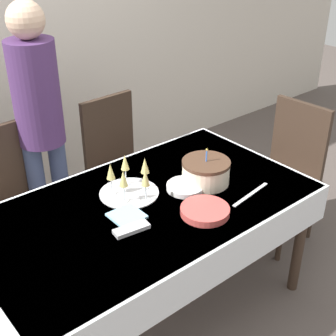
{
  "coord_description": "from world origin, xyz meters",
  "views": [
    {
      "loc": [
        -1.17,
        -1.58,
        2.03
      ],
      "look_at": [
        0.18,
        0.05,
        0.85
      ],
      "focal_mm": 50.0,
      "sensor_mm": 36.0,
      "label": 1
    }
  ],
  "objects_px": {
    "dining_chair_right_end": "(287,168)",
    "birthday_cake": "(206,172)",
    "champagne_tray": "(130,181)",
    "dining_chair_far_left": "(13,199)",
    "person_standing": "(39,113)",
    "plate_stack_dessert": "(185,187)",
    "dining_chair_far_right": "(119,160)",
    "plate_stack_main": "(205,211)"
  },
  "relations": [
    {
      "from": "plate_stack_main",
      "to": "dining_chair_far_right",
      "type": "bearing_deg",
      "value": 78.63
    },
    {
      "from": "dining_chair_far_left",
      "to": "dining_chair_far_right",
      "type": "distance_m",
      "value": 0.76
    },
    {
      "from": "champagne_tray",
      "to": "person_standing",
      "type": "xyz_separation_m",
      "value": [
        -0.11,
        0.76,
        0.16
      ]
    },
    {
      "from": "dining_chair_far_right",
      "to": "birthday_cake",
      "type": "relative_size",
      "value": 3.67
    },
    {
      "from": "birthday_cake",
      "to": "champagne_tray",
      "type": "xyz_separation_m",
      "value": [
        -0.38,
        0.17,
        0.01
      ]
    },
    {
      "from": "plate_stack_dessert",
      "to": "champagne_tray",
      "type": "bearing_deg",
      "value": 148.83
    },
    {
      "from": "champagne_tray",
      "to": "plate_stack_main",
      "type": "height_order",
      "value": "champagne_tray"
    },
    {
      "from": "dining_chair_far_left",
      "to": "plate_stack_dessert",
      "type": "height_order",
      "value": "dining_chair_far_left"
    },
    {
      "from": "champagne_tray",
      "to": "dining_chair_right_end",
      "type": "bearing_deg",
      "value": -5.97
    },
    {
      "from": "dining_chair_far_left",
      "to": "plate_stack_main",
      "type": "distance_m",
      "value": 1.22
    },
    {
      "from": "dining_chair_right_end",
      "to": "person_standing",
      "type": "distance_m",
      "value": 1.63
    },
    {
      "from": "dining_chair_right_end",
      "to": "dining_chair_far_right",
      "type": "bearing_deg",
      "value": 134.93
    },
    {
      "from": "dining_chair_right_end",
      "to": "birthday_cake",
      "type": "relative_size",
      "value": 3.67
    },
    {
      "from": "dining_chair_far_left",
      "to": "dining_chair_right_end",
      "type": "xyz_separation_m",
      "value": [
        1.56,
        -0.8,
        0.0
      ]
    },
    {
      "from": "dining_chair_far_right",
      "to": "birthday_cake",
      "type": "distance_m",
      "value": 0.89
    },
    {
      "from": "dining_chair_far_right",
      "to": "plate_stack_dessert",
      "type": "relative_size",
      "value": 4.75
    },
    {
      "from": "dining_chair_far_right",
      "to": "person_standing",
      "type": "height_order",
      "value": "person_standing"
    },
    {
      "from": "plate_stack_dessert",
      "to": "birthday_cake",
      "type": "bearing_deg",
      "value": -6.97
    },
    {
      "from": "dining_chair_far_left",
      "to": "dining_chair_right_end",
      "type": "height_order",
      "value": "same"
    },
    {
      "from": "dining_chair_far_left",
      "to": "plate_stack_dessert",
      "type": "xyz_separation_m",
      "value": [
        0.63,
        -0.83,
        0.23
      ]
    },
    {
      "from": "dining_chair_far_right",
      "to": "plate_stack_dessert",
      "type": "xyz_separation_m",
      "value": [
        -0.14,
        -0.83,
        0.23
      ]
    },
    {
      "from": "birthday_cake",
      "to": "person_standing",
      "type": "xyz_separation_m",
      "value": [
        -0.49,
        0.93,
        0.17
      ]
    },
    {
      "from": "dining_chair_far_right",
      "to": "person_standing",
      "type": "bearing_deg",
      "value": 170.68
    },
    {
      "from": "champagne_tray",
      "to": "dining_chair_far_left",
      "type": "bearing_deg",
      "value": 119.06
    },
    {
      "from": "dining_chair_far_right",
      "to": "plate_stack_dessert",
      "type": "distance_m",
      "value": 0.87
    },
    {
      "from": "birthday_cake",
      "to": "person_standing",
      "type": "distance_m",
      "value": 1.06
    },
    {
      "from": "dining_chair_far_right",
      "to": "birthday_cake",
      "type": "bearing_deg",
      "value": -90.29
    },
    {
      "from": "dining_chair_right_end",
      "to": "birthday_cake",
      "type": "bearing_deg",
      "value": -176.96
    },
    {
      "from": "dining_chair_far_right",
      "to": "plate_stack_dessert",
      "type": "height_order",
      "value": "dining_chair_far_right"
    },
    {
      "from": "dining_chair_far_left",
      "to": "person_standing",
      "type": "relative_size",
      "value": 0.59
    },
    {
      "from": "plate_stack_main",
      "to": "person_standing",
      "type": "relative_size",
      "value": 0.15
    },
    {
      "from": "birthday_cake",
      "to": "plate_stack_main",
      "type": "height_order",
      "value": "birthday_cake"
    },
    {
      "from": "dining_chair_far_right",
      "to": "plate_stack_main",
      "type": "xyz_separation_m",
      "value": [
        -0.21,
        -1.06,
        0.23
      ]
    },
    {
      "from": "dining_chair_right_end",
      "to": "dining_chair_far_left",
      "type": "bearing_deg",
      "value": 152.81
    },
    {
      "from": "dining_chair_right_end",
      "to": "champagne_tray",
      "type": "height_order",
      "value": "dining_chair_right_end"
    },
    {
      "from": "plate_stack_dessert",
      "to": "person_standing",
      "type": "xyz_separation_m",
      "value": [
        -0.36,
        0.91,
        0.22
      ]
    },
    {
      "from": "dining_chair_far_left",
      "to": "birthday_cake",
      "type": "distance_m",
      "value": 1.17
    },
    {
      "from": "dining_chair_far_left",
      "to": "birthday_cake",
      "type": "height_order",
      "value": "dining_chair_far_left"
    },
    {
      "from": "dining_chair_far_right",
      "to": "birthday_cake",
      "type": "xyz_separation_m",
      "value": [
        -0.0,
        -0.85,
        0.28
      ]
    },
    {
      "from": "dining_chair_far_right",
      "to": "dining_chair_right_end",
      "type": "xyz_separation_m",
      "value": [
        0.8,
        -0.8,
        0.0
      ]
    },
    {
      "from": "dining_chair_far_right",
      "to": "dining_chair_right_end",
      "type": "bearing_deg",
      "value": -45.07
    },
    {
      "from": "birthday_cake",
      "to": "person_standing",
      "type": "height_order",
      "value": "person_standing"
    }
  ]
}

